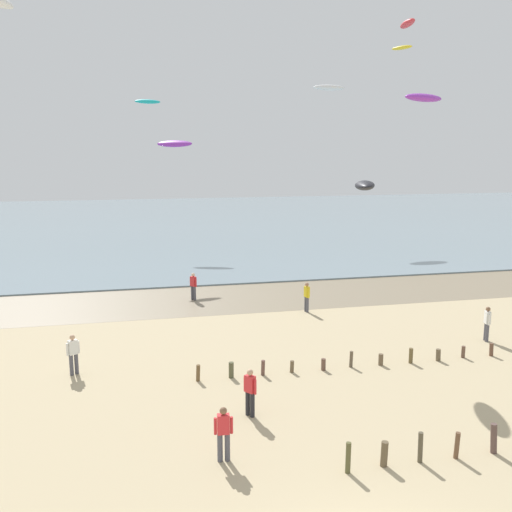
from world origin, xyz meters
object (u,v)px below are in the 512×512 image
(person_by_waterline, at_px, (250,391))
(kite_aloft_4, at_px, (402,48))
(kite_aloft_12, at_px, (365,185))
(kite_aloft_7, at_px, (329,88))
(person_left_flank, at_px, (487,323))
(kite_aloft_5, at_px, (175,144))
(person_trailing_behind, at_px, (193,286))
(kite_aloft_1, at_px, (148,102))
(person_right_flank, at_px, (224,432))
(kite_aloft_9, at_px, (407,24))
(kite_aloft_6, at_px, (424,98))
(person_mid_beach, at_px, (307,296))
(person_far_down_beach, at_px, (73,353))

(person_by_waterline, bearing_deg, kite_aloft_4, 55.95)
(kite_aloft_12, bearing_deg, kite_aloft_7, -179.14)
(person_left_flank, bearing_deg, kite_aloft_5, 113.06)
(person_trailing_behind, relative_size, kite_aloft_1, 0.82)
(person_right_flank, xyz_separation_m, kite_aloft_9, (22.94, 35.31, 19.57))
(kite_aloft_5, relative_size, kite_aloft_6, 1.02)
(kite_aloft_1, xyz_separation_m, kite_aloft_9, (23.79, 3.34, 7.60))
(kite_aloft_9, bearing_deg, person_trailing_behind, -38.93)
(person_mid_beach, height_order, kite_aloft_5, kite_aloft_5)
(person_trailing_behind, bearing_deg, kite_aloft_1, 98.28)
(person_by_waterline, height_order, kite_aloft_7, kite_aloft_7)
(person_left_flank, height_order, kite_aloft_5, kite_aloft_5)
(kite_aloft_1, bearing_deg, person_mid_beach, -78.71)
(kite_aloft_7, height_order, kite_aloft_12, kite_aloft_7)
(kite_aloft_1, bearing_deg, person_by_waterline, -99.10)
(person_by_waterline, xyz_separation_m, person_left_flank, (12.78, 5.24, 0.00))
(person_trailing_behind, relative_size, kite_aloft_7, 0.50)
(person_mid_beach, height_order, kite_aloft_9, kite_aloft_9)
(person_left_flank, distance_m, kite_aloft_4, 28.46)
(kite_aloft_6, xyz_separation_m, kite_aloft_7, (1.95, 23.27, 3.02))
(person_far_down_beach, xyz_separation_m, kite_aloft_4, (25.01, 22.47, 16.54))
(person_left_flank, height_order, kite_aloft_1, kite_aloft_1)
(person_trailing_behind, distance_m, kite_aloft_9, 33.77)
(person_mid_beach, relative_size, person_left_flank, 1.00)
(person_left_flank, xyz_separation_m, kite_aloft_9, (8.80, 27.39, 19.57))
(kite_aloft_9, relative_size, kite_aloft_12, 1.30)
(person_left_flank, bearing_deg, kite_aloft_1, 121.92)
(kite_aloft_1, relative_size, kite_aloft_9, 0.61)
(kite_aloft_12, bearing_deg, kite_aloft_9, 168.07)
(person_mid_beach, distance_m, kite_aloft_7, 32.41)
(person_left_flank, bearing_deg, person_far_down_beach, -179.76)
(person_trailing_behind, height_order, kite_aloft_1, kite_aloft_1)
(kite_aloft_1, xyz_separation_m, kite_aloft_4, (20.88, -1.66, 4.57))
(kite_aloft_1, height_order, kite_aloft_6, kite_aloft_1)
(person_mid_beach, bearing_deg, person_right_flank, -116.06)
(person_right_flank, xyz_separation_m, kite_aloft_1, (-0.85, 31.98, 11.98))
(person_right_flank, bearing_deg, kite_aloft_1, 91.52)
(person_by_waterline, height_order, kite_aloft_4, kite_aloft_4)
(person_trailing_behind, height_order, kite_aloft_7, kite_aloft_7)
(kite_aloft_9, bearing_deg, person_far_down_beach, -31.88)
(kite_aloft_6, height_order, kite_aloft_9, kite_aloft_9)
(kite_aloft_4, height_order, kite_aloft_9, kite_aloft_9)
(kite_aloft_4, xyz_separation_m, kite_aloft_12, (-12.17, -21.71, -9.91))
(kite_aloft_4, distance_m, kite_aloft_5, 21.21)
(person_mid_beach, xyz_separation_m, person_right_flank, (-7.14, -14.60, 0.00))
(kite_aloft_12, bearing_deg, person_by_waterline, -30.16)
(person_right_flank, height_order, kite_aloft_6, kite_aloft_6)
(kite_aloft_5, bearing_deg, kite_aloft_4, -3.10)
(person_mid_beach, height_order, person_left_flank, same)
(person_by_waterline, bearing_deg, kite_aloft_12, 42.33)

